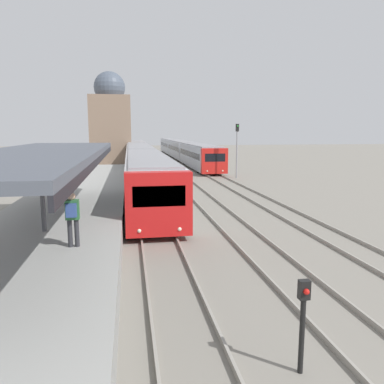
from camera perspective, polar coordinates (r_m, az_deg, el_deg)
platform_canopy at (r=13.81m, az=-22.02°, el=5.39°), size 4.00×16.68×2.83m
person_on_platform at (r=11.79m, az=-17.77°, el=-3.40°), size 0.40×0.40×1.66m
train_near at (r=40.48m, az=-7.97°, el=5.19°), size 2.71×51.65×2.99m
train_far at (r=60.82m, az=-1.63°, el=6.57°), size 2.66×48.15×2.92m
signal_post_near at (r=7.48m, az=16.54°, el=-17.69°), size 0.20×0.21×1.82m
signal_mast_far at (r=36.09m, az=6.87°, el=7.22°), size 0.28×0.29×5.15m
distant_domed_building at (r=55.04m, az=-12.29°, el=10.56°), size 5.61×5.61×12.68m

